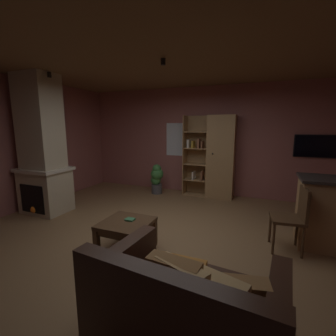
{
  "coord_description": "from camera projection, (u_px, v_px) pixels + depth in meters",
  "views": [
    {
      "loc": [
        1.42,
        -3.14,
        1.73
      ],
      "look_at": [
        0.0,
        0.4,
        1.05
      ],
      "focal_mm": 25.1,
      "sensor_mm": 36.0,
      "label": 1
    }
  ],
  "objects": [
    {
      "name": "wall_back",
      "position": [
        203.0,
        141.0,
        6.02
      ],
      "size": [
        6.43,
        0.06,
        2.7
      ],
      "primitive_type": "cube",
      "color": "#9E5B56",
      "rests_on": "ground"
    },
    {
      "name": "track_light_spot_1",
      "position": [
        163.0,
        62.0,
        3.34
      ],
      "size": [
        0.07,
        0.07,
        0.09
      ],
      "primitive_type": "cylinder",
      "color": "black"
    },
    {
      "name": "potted_floor_plant",
      "position": [
        157.0,
        178.0,
        6.07
      ],
      "size": [
        0.34,
        0.33,
        0.77
      ],
      "color": "#4C4C51",
      "rests_on": "ground"
    },
    {
      "name": "bookshelf_cabinet",
      "position": [
        217.0,
        157.0,
        5.67
      ],
      "size": [
        1.23,
        0.41,
        1.99
      ],
      "color": "#A87F51",
      "rests_on": "ground"
    },
    {
      "name": "leather_couch",
      "position": [
        187.0,
        310.0,
        1.84
      ],
      "size": [
        1.53,
        1.08,
        0.84
      ],
      "color": "#382116",
      "rests_on": "ground"
    },
    {
      "name": "track_light_spot_0",
      "position": [
        49.0,
        75.0,
        4.17
      ],
      "size": [
        0.07,
        0.07,
        0.09
      ],
      "primitive_type": "cylinder",
      "color": "black"
    },
    {
      "name": "wall_mounted_tv",
      "position": [
        316.0,
        146.0,
        5.05
      ],
      "size": [
        0.87,
        0.06,
        0.49
      ],
      "color": "black"
    },
    {
      "name": "floor",
      "position": [
        159.0,
        238.0,
        3.7
      ],
      "size": [
        6.31,
        5.54,
        0.02
      ],
      "primitive_type": "cube",
      "color": "olive",
      "rests_on": "ground"
    },
    {
      "name": "coffee_table",
      "position": [
        126.0,
        227.0,
        3.25
      ],
      "size": [
        0.66,
        0.65,
        0.43
      ],
      "color": "#4C331E",
      "rests_on": "ground"
    },
    {
      "name": "window_pane_back",
      "position": [
        180.0,
        140.0,
        6.21
      ],
      "size": [
        0.74,
        0.01,
        0.86
      ],
      "primitive_type": "cube",
      "color": "white"
    },
    {
      "name": "table_book_0",
      "position": [
        130.0,
        219.0,
        3.28
      ],
      "size": [
        0.13,
        0.11,
        0.02
      ],
      "primitive_type": "cube",
      "rotation": [
        0.0,
        0.0,
        -0.02
      ],
      "color": "#387247",
      "rests_on": "coffee_table"
    },
    {
      "name": "ceiling",
      "position": [
        157.0,
        53.0,
        3.22
      ],
      "size": [
        6.31,
        5.54,
        0.02
      ],
      "primitive_type": "cube",
      "color": "brown"
    },
    {
      "name": "wall_left",
      "position": [
        11.0,
        146.0,
        4.62
      ],
      "size": [
        0.06,
        5.54,
        2.7
      ],
      "primitive_type": "cube",
      "color": "#9E5B56",
      "rests_on": "ground"
    },
    {
      "name": "stone_fireplace",
      "position": [
        42.0,
        152.0,
        4.63
      ],
      "size": [
        0.93,
        0.74,
        2.7
      ],
      "color": "#BCAD8E",
      "rests_on": "ground"
    },
    {
      "name": "dining_chair",
      "position": [
        294.0,
        215.0,
        3.23
      ],
      "size": [
        0.46,
        0.46,
        0.92
      ],
      "color": "#4C331E",
      "rests_on": "ground"
    }
  ]
}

